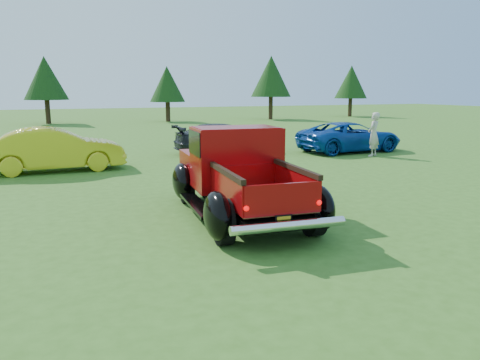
{
  "coord_description": "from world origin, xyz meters",
  "views": [
    {
      "loc": [
        -3.21,
        -7.47,
        2.56
      ],
      "look_at": [
        -0.03,
        0.2,
        0.95
      ],
      "focal_mm": 35.0,
      "sensor_mm": 36.0,
      "label": 1
    }
  ],
  "objects_px": {
    "show_car_yellow": "(55,149)",
    "tree_mid_right": "(167,84)",
    "show_car_grey": "(226,139)",
    "spectator": "(374,134)",
    "tree_mid_left": "(45,78)",
    "tree_far_east": "(351,82)",
    "tree_east": "(271,76)",
    "pickup_truck": "(236,172)",
    "show_car_blue": "(350,137)"
  },
  "relations": [
    {
      "from": "show_car_yellow",
      "to": "tree_mid_right",
      "type": "bearing_deg",
      "value": -23.81
    },
    {
      "from": "show_car_grey",
      "to": "spectator",
      "type": "bearing_deg",
      "value": -118.49
    },
    {
      "from": "tree_mid_left",
      "to": "show_car_yellow",
      "type": "relative_size",
      "value": 1.19
    },
    {
      "from": "tree_mid_left",
      "to": "show_car_grey",
      "type": "relative_size",
      "value": 1.2
    },
    {
      "from": "tree_far_east",
      "to": "spectator",
      "type": "relative_size",
      "value": 2.82
    },
    {
      "from": "tree_mid_left",
      "to": "spectator",
      "type": "distance_m",
      "value": 26.49
    },
    {
      "from": "tree_mid_right",
      "to": "tree_east",
      "type": "height_order",
      "value": "tree_east"
    },
    {
      "from": "tree_east",
      "to": "show_car_yellow",
      "type": "distance_m",
      "value": 27.91
    },
    {
      "from": "show_car_yellow",
      "to": "pickup_truck",
      "type": "bearing_deg",
      "value": -155.17
    },
    {
      "from": "tree_east",
      "to": "show_car_grey",
      "type": "distance_m",
      "value": 22.62
    },
    {
      "from": "tree_mid_left",
      "to": "show_car_grey",
      "type": "bearing_deg",
      "value": -72.6
    },
    {
      "from": "tree_mid_left",
      "to": "tree_east",
      "type": "relative_size",
      "value": 0.93
    },
    {
      "from": "tree_mid_left",
      "to": "tree_far_east",
      "type": "relative_size",
      "value": 1.04
    },
    {
      "from": "tree_east",
      "to": "tree_far_east",
      "type": "distance_m",
      "value": 9.06
    },
    {
      "from": "show_car_yellow",
      "to": "spectator",
      "type": "distance_m",
      "value": 11.55
    },
    {
      "from": "tree_mid_right",
      "to": "spectator",
      "type": "bearing_deg",
      "value": -83.7
    },
    {
      "from": "show_car_blue",
      "to": "spectator",
      "type": "distance_m",
      "value": 1.53
    },
    {
      "from": "pickup_truck",
      "to": "show_car_grey",
      "type": "xyz_separation_m",
      "value": [
        3.11,
        8.81,
        -0.25
      ]
    },
    {
      "from": "tree_mid_left",
      "to": "show_car_yellow",
      "type": "bearing_deg",
      "value": -89.98
    },
    {
      "from": "show_car_yellow",
      "to": "show_car_grey",
      "type": "xyz_separation_m",
      "value": [
        6.49,
        1.89,
        -0.09
      ]
    },
    {
      "from": "show_car_yellow",
      "to": "show_car_grey",
      "type": "height_order",
      "value": "show_car_yellow"
    },
    {
      "from": "tree_mid_right",
      "to": "tree_far_east",
      "type": "height_order",
      "value": "tree_far_east"
    },
    {
      "from": "spectator",
      "to": "tree_mid_right",
      "type": "bearing_deg",
      "value": -115.49
    },
    {
      "from": "show_car_blue",
      "to": "show_car_yellow",
      "type": "bearing_deg",
      "value": 89.57
    },
    {
      "from": "tree_east",
      "to": "show_car_grey",
      "type": "height_order",
      "value": "tree_east"
    },
    {
      "from": "show_car_yellow",
      "to": "show_car_grey",
      "type": "bearing_deg",
      "value": -75.0
    },
    {
      "from": "tree_east",
      "to": "tree_far_east",
      "type": "height_order",
      "value": "tree_east"
    },
    {
      "from": "tree_east",
      "to": "spectator",
      "type": "distance_m",
      "value": 23.32
    },
    {
      "from": "pickup_truck",
      "to": "tree_far_east",
      "type": "bearing_deg",
      "value": 55.77
    },
    {
      "from": "tree_mid_right",
      "to": "pickup_truck",
      "type": "relative_size",
      "value": 0.88
    },
    {
      "from": "pickup_truck",
      "to": "show_car_blue",
      "type": "bearing_deg",
      "value": 47.03
    },
    {
      "from": "tree_far_east",
      "to": "show_car_blue",
      "type": "bearing_deg",
      "value": -125.52
    },
    {
      "from": "tree_east",
      "to": "show_car_yellow",
      "type": "bearing_deg",
      "value": -130.41
    },
    {
      "from": "show_car_yellow",
      "to": "tree_east",
      "type": "bearing_deg",
      "value": -41.65
    },
    {
      "from": "tree_mid_left",
      "to": "tree_east",
      "type": "distance_m",
      "value": 18.06
    },
    {
      "from": "tree_mid_left",
      "to": "tree_mid_right",
      "type": "distance_m",
      "value": 9.06
    },
    {
      "from": "show_car_yellow",
      "to": "spectator",
      "type": "bearing_deg",
      "value": -96.65
    },
    {
      "from": "tree_far_east",
      "to": "show_car_grey",
      "type": "height_order",
      "value": "tree_far_east"
    },
    {
      "from": "tree_east",
      "to": "spectator",
      "type": "height_order",
      "value": "tree_east"
    },
    {
      "from": "show_car_grey",
      "to": "show_car_yellow",
      "type": "bearing_deg",
      "value": 108.5
    },
    {
      "from": "spectator",
      "to": "tree_east",
      "type": "bearing_deg",
      "value": -138.07
    },
    {
      "from": "tree_mid_right",
      "to": "spectator",
      "type": "xyz_separation_m",
      "value": [
        2.51,
        -22.72,
        -2.12
      ]
    },
    {
      "from": "tree_mid_right",
      "to": "show_car_grey",
      "type": "height_order",
      "value": "tree_mid_right"
    },
    {
      "from": "tree_mid_right",
      "to": "show_car_grey",
      "type": "xyz_separation_m",
      "value": [
        -2.5,
        -19.74,
        -2.37
      ]
    },
    {
      "from": "tree_far_east",
      "to": "show_car_yellow",
      "type": "height_order",
      "value": "tree_far_east"
    },
    {
      "from": "tree_mid_left",
      "to": "show_car_blue",
      "type": "bearing_deg",
      "value": -62.63
    },
    {
      "from": "tree_mid_right",
      "to": "show_car_grey",
      "type": "distance_m",
      "value": 20.04
    },
    {
      "from": "spectator",
      "to": "show_car_grey",
      "type": "bearing_deg",
      "value": -62.54
    },
    {
      "from": "pickup_truck",
      "to": "spectator",
      "type": "xyz_separation_m",
      "value": [
        8.11,
        5.83,
        -0.01
      ]
    },
    {
      "from": "tree_east",
      "to": "tree_far_east",
      "type": "relative_size",
      "value": 1.12
    }
  ]
}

